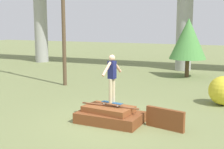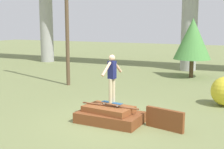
{
  "view_description": "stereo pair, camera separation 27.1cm",
  "coord_description": "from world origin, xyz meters",
  "views": [
    {
      "loc": [
        4.09,
        -9.27,
        3.33
      ],
      "look_at": [
        0.07,
        0.02,
        1.65
      ],
      "focal_mm": 50.0,
      "sensor_mm": 36.0,
      "label": 1
    },
    {
      "loc": [
        4.34,
        -9.16,
        3.33
      ],
      "look_at": [
        0.07,
        0.02,
        1.65
      ],
      "focal_mm": 50.0,
      "sensor_mm": 36.0,
      "label": 2
    }
  ],
  "objects": [
    {
      "name": "tree_behind_left",
      "position": [
        0.78,
        10.08,
        2.37
      ],
      "size": [
        2.25,
        2.25,
        3.62
      ],
      "color": "#4C3823",
      "rests_on": "ground_plane"
    },
    {
      "name": "skateboard",
      "position": [
        0.07,
        0.02,
        0.68
      ],
      "size": [
        0.79,
        0.31,
        0.09
      ],
      "color": "#23517F",
      "rests_on": "scrap_pile"
    },
    {
      "name": "skater",
      "position": [
        0.07,
        0.02,
        1.62
      ],
      "size": [
        0.27,
        1.12,
        1.6
      ],
      "color": "#C6B78E",
      "rests_on": "skateboard"
    },
    {
      "name": "scrap_pile",
      "position": [
        -0.01,
        0.0,
        0.25
      ],
      "size": [
        2.18,
        1.36,
        0.61
      ],
      "color": "brown",
      "rests_on": "ground_plane"
    },
    {
      "name": "ground_plane",
      "position": [
        0.0,
        0.0,
        0.0
      ],
      "size": [
        80.0,
        80.0,
        0.0
      ],
      "primitive_type": "plane",
      "color": "olive"
    },
    {
      "name": "scrap_plank_loose",
      "position": [
        1.87,
        0.09,
        0.33
      ],
      "size": [
        1.3,
        0.45,
        0.66
      ],
      "color": "brown",
      "rests_on": "ground_plane"
    }
  ]
}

